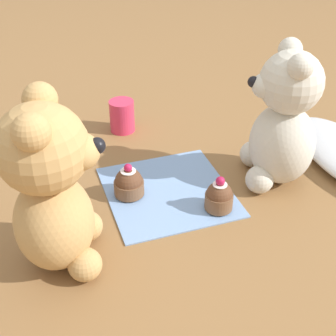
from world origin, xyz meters
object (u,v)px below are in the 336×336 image
(teddy_bear_cream, at_px, (283,123))
(cupcake_near_tan_bear, at_px, (129,184))
(teddy_bear_tan, at_px, (52,188))
(cupcake_near_cream_bear, at_px, (219,197))
(juice_glass, at_px, (122,116))

(teddy_bear_cream, bearing_deg, cupcake_near_tan_bear, -77.53)
(teddy_bear_cream, relative_size, teddy_bear_tan, 0.96)
(cupcake_near_cream_bear, height_order, juice_glass, juice_glass)
(teddy_bear_tan, xyz_separation_m, cupcake_near_tan_bear, (-0.13, 0.14, -0.11))
(teddy_bear_tan, distance_m, juice_glass, 0.44)
(teddy_bear_cream, relative_size, juice_glass, 3.67)
(teddy_bear_tan, height_order, cupcake_near_tan_bear, teddy_bear_tan)
(teddy_bear_tan, bearing_deg, teddy_bear_cream, -65.60)
(teddy_bear_tan, xyz_separation_m, cupcake_near_cream_bear, (-0.03, 0.29, -0.11))
(cupcake_near_tan_bear, relative_size, juice_glass, 0.89)
(teddy_bear_tan, relative_size, juice_glass, 3.82)
(cupcake_near_tan_bear, distance_m, juice_glass, 0.26)
(teddy_bear_tan, relative_size, cupcake_near_tan_bear, 4.30)
(cupcake_near_cream_bear, bearing_deg, cupcake_near_tan_bear, -123.32)
(teddy_bear_cream, xyz_separation_m, juice_glass, (-0.29, -0.24, -0.09))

